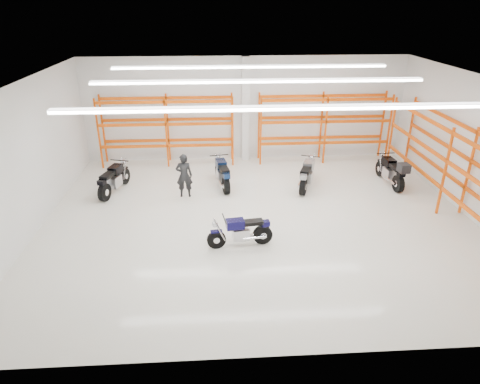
{
  "coord_description": "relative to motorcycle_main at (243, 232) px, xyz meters",
  "views": [
    {
      "loc": [
        -1.41,
        -12.49,
        6.64
      ],
      "look_at": [
        -0.58,
        0.5,
        0.76
      ],
      "focal_mm": 32.0,
      "sensor_mm": 36.0,
      "label": 1
    }
  ],
  "objects": [
    {
      "name": "motorcycle_back_a",
      "position": [
        -4.55,
        4.04,
        0.07
      ],
      "size": [
        0.96,
        2.18,
        1.1
      ],
      "color": "black",
      "rests_on": "ground"
    },
    {
      "name": "standing_man",
      "position": [
        -1.88,
        3.58,
        0.37
      ],
      "size": [
        0.6,
        0.4,
        1.64
      ],
      "primitive_type": "imported",
      "rotation": [
        0.0,
        0.0,
        3.13
      ],
      "color": "black",
      "rests_on": "ground"
    },
    {
      "name": "motorcycle_back_b",
      "position": [
        -0.49,
        4.38,
        0.06
      ],
      "size": [
        0.75,
        2.22,
        1.09
      ],
      "color": "black",
      "rests_on": "ground"
    },
    {
      "name": "pallet_racking_back_right",
      "position": [
        4.03,
        7.13,
        1.34
      ],
      "size": [
        5.67,
        0.87,
        3.0
      ],
      "color": "#D65B11",
      "rests_on": "ground"
    },
    {
      "name": "motorcycle_main",
      "position": [
        0.0,
        0.0,
        0.0
      ],
      "size": [
        1.95,
        0.64,
        0.96
      ],
      "color": "black",
      "rests_on": "ground"
    },
    {
      "name": "pallet_racking_back_left",
      "position": [
        -2.77,
        7.13,
        1.34
      ],
      "size": [
        5.67,
        0.87,
        3.0
      ],
      "color": "#D65B11",
      "rests_on": "ground"
    },
    {
      "name": "motorcycle_back_d",
      "position": [
        6.05,
        4.06,
        0.13
      ],
      "size": [
        0.74,
        2.33,
        1.2
      ],
      "color": "black",
      "rests_on": "ground"
    },
    {
      "name": "pallet_racking_side",
      "position": [
        7.11,
        1.65,
        1.37
      ],
      "size": [
        0.87,
        9.07,
        3.0
      ],
      "color": "#D65B11",
      "rests_on": "ground"
    },
    {
      "name": "structural_column",
      "position": [
        0.63,
        7.47,
        1.8
      ],
      "size": [
        0.32,
        0.32,
        4.5
      ],
      "primitive_type": "cube",
      "color": "white",
      "rests_on": "ground"
    },
    {
      "name": "ground",
      "position": [
        0.63,
        1.65,
        -0.45
      ],
      "size": [
        14.0,
        14.0,
        0.0
      ],
      "primitive_type": "plane",
      "color": "silver",
      "rests_on": "ground"
    },
    {
      "name": "motorcycle_back_c",
      "position": [
        2.73,
        4.07,
        0.07
      ],
      "size": [
        1.07,
        2.12,
        1.1
      ],
      "color": "black",
      "rests_on": "ground"
    },
    {
      "name": "room_shell",
      "position": [
        0.63,
        1.67,
        2.83
      ],
      "size": [
        14.02,
        12.02,
        4.51
      ],
      "color": "white",
      "rests_on": "ground"
    }
  ]
}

